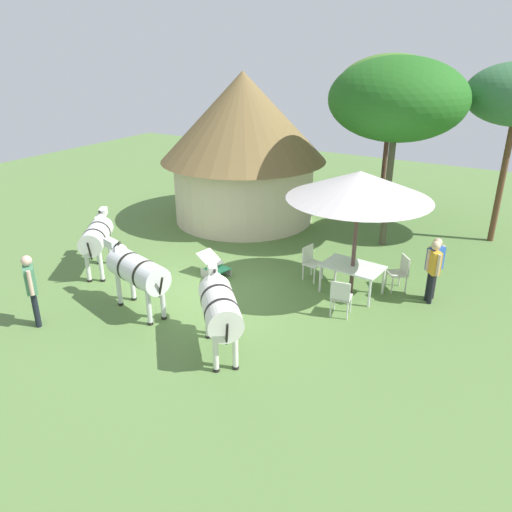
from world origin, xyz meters
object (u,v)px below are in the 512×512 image
object	(u,v)px
patio_chair_west_end	(400,271)
zebra_nearest_camera	(97,236)
zebra_toward_hut	(220,306)
patio_dining_table	(353,269)
striped_lounge_chair	(214,267)
thatched_hut	(243,143)
zebra_by_umbrella	(137,271)
acacia_tree_left_background	(397,100)
patio_chair_near_hut	(311,260)
shade_umbrella	(360,185)
guest_beside_umbrella	(435,263)
acacia_tree_behind_hut	(392,89)
guest_behind_table	(433,266)
patio_chair_east_end	(341,296)
standing_watcher	(31,284)

from	to	relation	value
patio_chair_west_end	zebra_nearest_camera	world-z (taller)	zebra_nearest_camera
patio_chair_west_end	zebra_toward_hut	xyz separation A→B (m)	(-2.30, -4.58, 0.50)
patio_dining_table	striped_lounge_chair	xyz separation A→B (m)	(-3.52, -0.90, -0.41)
thatched_hut	patio_chair_west_end	distance (m)	7.23
zebra_toward_hut	zebra_by_umbrella	bearing A→B (deg)	128.26
zebra_by_umbrella	acacia_tree_left_background	xyz separation A→B (m)	(3.54, 7.00, 3.29)
patio_chair_near_hut	zebra_toward_hut	xyz separation A→B (m)	(-0.10, -4.02, 0.50)
patio_chair_near_hut	zebra_nearest_camera	size ratio (longest dim) A/B	0.48
patio_chair_west_end	striped_lounge_chair	xyz separation A→B (m)	(-4.49, -1.70, -0.27)
patio_chair_west_end	patio_chair_near_hut	size ratio (longest dim) A/B	1.00
patio_dining_table	shade_umbrella	bearing A→B (deg)	26.57
zebra_toward_hut	patio_chair_near_hut	bearing A→B (deg)	45.78
striped_lounge_chair	guest_beside_umbrella	bearing A→B (deg)	116.50
acacia_tree_behind_hut	patio_chair_west_end	bearing A→B (deg)	-68.26
patio_chair_near_hut	guest_behind_table	xyz separation A→B (m)	(3.00, 0.26, 0.42)
acacia_tree_behind_hut	thatched_hut	bearing A→B (deg)	-138.06
guest_beside_umbrella	zebra_toward_hut	xyz separation A→B (m)	(-3.10, -4.46, 0.07)
zebra_nearest_camera	patio_chair_east_end	bearing A→B (deg)	-25.69
guest_beside_umbrella	standing_watcher	xyz separation A→B (m)	(-7.15, -5.69, 0.05)
shade_umbrella	zebra_by_umbrella	bearing A→B (deg)	-138.97
acacia_tree_behind_hut	patio_chair_east_end	bearing A→B (deg)	-78.31
striped_lounge_chair	zebra_toward_hut	distance (m)	3.69
zebra_toward_hut	shade_umbrella	bearing A→B (deg)	27.80
zebra_nearest_camera	zebra_by_umbrella	size ratio (longest dim) A/B	0.81
patio_chair_west_end	zebra_toward_hut	size ratio (longest dim) A/B	0.50
patio_chair_west_end	zebra_toward_hut	world-z (taller)	zebra_toward_hut
patio_dining_table	guest_beside_umbrella	distance (m)	1.92
zebra_toward_hut	acacia_tree_left_background	distance (m)	8.17
thatched_hut	zebra_toward_hut	xyz separation A→B (m)	(4.03, -7.32, -1.65)
thatched_hut	patio_dining_table	bearing A→B (deg)	-33.43
standing_watcher	zebra_by_umbrella	world-z (taller)	standing_watcher
guest_behind_table	acacia_tree_left_background	size ratio (longest dim) A/B	0.29
thatched_hut	patio_chair_east_end	bearing A→B (deg)	-40.66
guest_behind_table	acacia_tree_behind_hut	xyz separation A→B (m)	(-3.28, 6.52, 3.39)
standing_watcher	guest_behind_table	bearing A→B (deg)	72.27
thatched_hut	shade_umbrella	size ratio (longest dim) A/B	1.66
shade_umbrella	striped_lounge_chair	world-z (taller)	shade_umbrella
acacia_tree_behind_hut	acacia_tree_left_background	distance (m)	3.58
striped_lounge_chair	zebra_toward_hut	bearing A→B (deg)	47.05
patio_chair_near_hut	zebra_toward_hut	size ratio (longest dim) A/B	0.50
guest_behind_table	zebra_toward_hut	bearing A→B (deg)	-73.88
guest_beside_umbrella	acacia_tree_left_background	xyz separation A→B (m)	(-2.11, 2.95, 3.37)
patio_dining_table	patio_chair_near_hut	distance (m)	1.26
guest_beside_umbrella	acacia_tree_left_background	distance (m)	4.95
thatched_hut	patio_chair_east_end	world-z (taller)	thatched_hut
acacia_tree_behind_hut	acacia_tree_left_background	size ratio (longest dim) A/B	1.00
patio_chair_near_hut	zebra_nearest_camera	world-z (taller)	zebra_nearest_camera
striped_lounge_chair	patio_chair_west_end	bearing A→B (deg)	120.59
patio_chair_east_end	standing_watcher	distance (m)	6.75
acacia_tree_left_background	guest_behind_table	bearing A→B (deg)	-55.93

